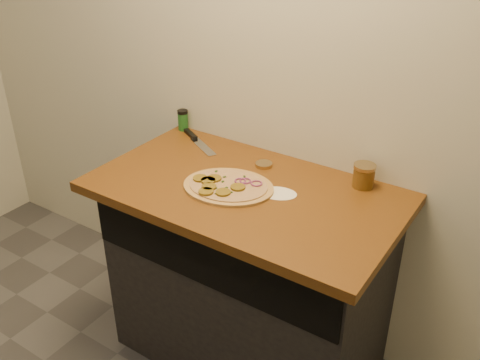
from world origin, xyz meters
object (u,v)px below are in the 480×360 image
Objects in this scene: pizza at (227,186)px; chefs_knife at (196,140)px; spice_shaker at (183,120)px; salsa_jar at (364,176)px.

pizza is 0.46m from chefs_knife.
salsa_jar is at bearing -2.77° from spice_shaker.
pizza is at bearing -34.90° from spice_shaker.
spice_shaker is at bearing 145.10° from pizza.
spice_shaker reaches higher than pizza.
chefs_knife is 2.79× the size of spice_shaker.
chefs_knife is at bearing -27.78° from spice_shaker.
salsa_jar reaches higher than chefs_knife.
chefs_knife is at bearing 142.80° from pizza.
salsa_jar is 0.92m from spice_shaker.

